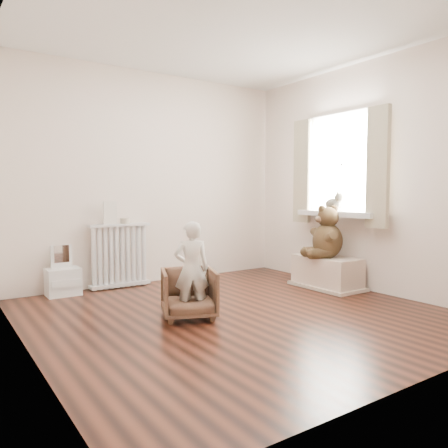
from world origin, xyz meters
TOP-DOWN VIEW (x-y plane):
  - floor at (0.00, 0.00)m, footprint 3.60×3.60m
  - ceiling at (0.00, 0.00)m, footprint 3.60×3.60m
  - back_wall at (0.00, 1.80)m, footprint 3.60×0.02m
  - front_wall at (0.00, -1.80)m, footprint 3.60×0.02m
  - left_wall at (-1.80, 0.00)m, footprint 0.02×3.60m
  - right_wall at (1.80, 0.00)m, footprint 0.02×3.60m
  - window at (1.76, 0.30)m, footprint 0.03×0.90m
  - window_sill at (1.67, 0.30)m, footprint 0.22×1.10m
  - curtain_left at (1.65, -0.27)m, footprint 0.06×0.26m
  - curtain_right at (1.65, 0.87)m, footprint 0.06×0.26m
  - radiator at (-0.50, 1.68)m, footprint 0.72×0.14m
  - paper_doll at (-0.61, 1.68)m, footprint 0.16×0.01m
  - tin_a at (-0.43, 1.68)m, footprint 0.11×0.11m
  - toy_vanity at (-1.16, 1.65)m, footprint 0.35×0.25m
  - armchair at (-0.44, 0.14)m, footprint 0.62×0.63m
  - child at (-0.44, 0.09)m, footprint 0.36×0.31m
  - toy_bench at (1.52, 0.30)m, footprint 0.41×0.78m
  - teddy_bear at (1.49, 0.28)m, footprint 0.60×0.54m
  - plush_cat at (1.66, 0.35)m, footprint 0.20×0.28m

SIDE VIEW (x-z plane):
  - floor at x=0.00m, z-range -0.01..0.01m
  - toy_bench at x=1.52m, z-range 0.02..0.38m
  - armchair at x=-0.44m, z-range 0.00..0.44m
  - toy_vanity at x=-1.16m, z-range 0.00..0.55m
  - radiator at x=-0.50m, z-range 0.01..0.77m
  - child at x=-0.44m, z-range 0.02..0.87m
  - teddy_bear at x=1.49m, z-range 0.37..0.97m
  - tin_a at x=-0.43m, z-range 0.75..0.82m
  - window_sill at x=1.67m, z-range 0.84..0.90m
  - paper_doll at x=-0.61m, z-range 0.75..1.02m
  - plush_cat at x=1.66m, z-range 0.89..1.11m
  - back_wall at x=0.00m, z-range 0.00..2.60m
  - front_wall at x=0.00m, z-range 0.00..2.60m
  - left_wall at x=-1.80m, z-range 0.00..2.60m
  - right_wall at x=1.80m, z-range 0.00..2.60m
  - curtain_left at x=1.65m, z-range 0.74..2.04m
  - curtain_right at x=1.65m, z-range 0.74..2.04m
  - window at x=1.76m, z-range 0.90..2.00m
  - ceiling at x=0.00m, z-range 2.60..2.60m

